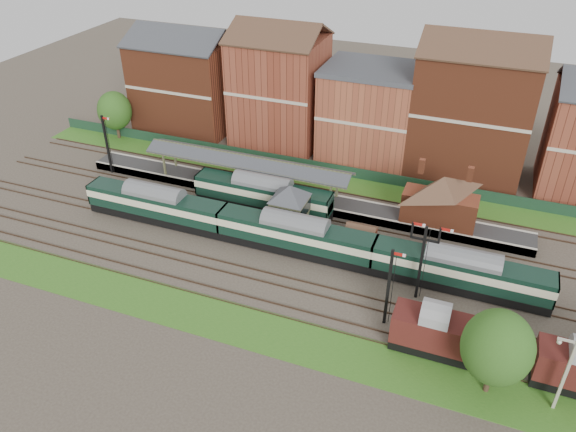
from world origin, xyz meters
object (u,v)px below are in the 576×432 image
(goods_van_a, at_px, (432,331))
(semaphore_bracket, at_px, (422,258))
(dmu_train, at_px, (295,235))
(signal_box, at_px, (290,208))
(platform_railcar, at_px, (263,194))

(goods_van_a, bearing_deg, semaphore_bracket, 109.20)
(dmu_train, bearing_deg, goods_van_a, -30.20)
(signal_box, xyz_separation_m, dmu_train, (1.84, -3.25, -0.93))
(signal_box, relative_size, goods_van_a, 0.91)
(dmu_train, distance_m, goods_van_a, 17.89)
(dmu_train, height_order, goods_van_a, goods_van_a)
(dmu_train, distance_m, platform_railcar, 9.15)
(semaphore_bracket, bearing_deg, platform_railcar, 155.38)
(signal_box, height_order, goods_van_a, signal_box)
(platform_railcar, bearing_deg, signal_box, -35.23)
(dmu_train, bearing_deg, signal_box, 119.49)
(semaphore_bracket, relative_size, platform_railcar, 0.50)
(goods_van_a, bearing_deg, platform_railcar, 144.72)
(signal_box, bearing_deg, dmu_train, -60.51)
(semaphore_bracket, distance_m, platform_railcar, 21.74)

